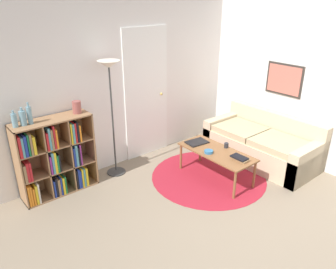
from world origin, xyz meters
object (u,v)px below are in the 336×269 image
Objects in this scene: bottle_left at (14,120)px; bottle_right at (30,115)px; vase_on_shelf at (77,107)px; bookshelf at (54,158)px; bottle_middle at (23,118)px; floor_lamp at (110,81)px; laptop at (197,142)px; bowl at (209,152)px; couch at (263,144)px; coffee_table at (216,154)px; cup at (226,145)px.

bottle_right reaches higher than bottle_left.
bottle_left is 0.18m from bottle_right.
bottle_right is 0.61m from vase_on_shelf.
bookshelf is 4.69× the size of bottle_middle.
floor_lamp reaches higher than bottle_right.
laptop is 1.50× the size of bottle_middle.
laptop is at bearing 72.39° from bowl.
floor_lamp is 2.67m from couch.
coffee_table is (-1.04, 0.08, 0.13)m from couch.
couch is 0.88m from cup.
bottle_middle is (-2.23, 0.75, 0.71)m from laptop.
bottle_right is (-2.15, 0.74, 0.73)m from laptop.
bookshelf is 0.75m from vase_on_shelf.
floor_lamp is at bearing -2.62° from bottle_right.
vase_on_shelf is at bearing 0.37° from bottle_right.
couch is 1.17m from laptop.
couch is 1.06m from coffee_table.
laptop is at bearing -26.01° from vase_on_shelf.
couch reaches higher than coffee_table.
coffee_table is at bearing -87.22° from laptop.
coffee_table is at bearing -14.68° from bowl.
bottle_middle is (0.10, -0.00, 0.01)m from bottle_left.
bottle_left is 0.10m from bottle_middle.
vase_on_shelf reaches higher than bookshelf.
laptop is 1.62× the size of bottle_left.
floor_lamp is at bearing -2.76° from bottle_left.
coffee_table is 4.17× the size of bottle_right.
floor_lamp is at bearing 131.46° from bowl.
vase_on_shelf is at bearing 142.18° from bowl.
bottle_right reaches higher than bowl.
floor_lamp reaches higher than bottle_middle.
cup is 0.45× the size of vase_on_shelf.
bookshelf is 8.25× the size of bowl.
floor_lamp is 1.22m from bottle_middle.
couch is 3.55m from bottle_right.
bottle_right is at bearing 177.38° from floor_lamp.
bottle_middle reaches higher than vase_on_shelf.
cup is at bearing -7.73° from bowl.
cup is 0.36× the size of bottle_left.
bowl is 0.61× the size of bottle_left.
bottle_right is at bearing 152.38° from coffee_table.
coffee_table is 8.89× the size of bowl.
cup is at bearing -61.75° from laptop.
laptop is at bearing 156.43° from couch.
floor_lamp is at bearing 151.16° from couch.
vase_on_shelf reaches higher than laptop.
vase_on_shelf is (0.41, 0.00, 0.63)m from bookshelf.
bottle_left is at bearing 178.64° from bookshelf.
bowl is 2.57m from bottle_left.
floor_lamp is (0.90, -0.05, 0.91)m from bookshelf.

